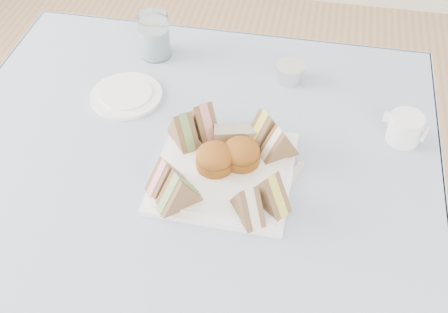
% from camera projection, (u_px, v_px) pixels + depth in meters
% --- Properties ---
extents(table, '(0.90, 0.90, 0.74)m').
position_uv_depth(table, '(189.00, 277.00, 1.37)').
color(table, brown).
rests_on(table, floor).
extents(tablecloth, '(1.02, 1.02, 0.01)m').
position_uv_depth(tablecloth, '(180.00, 175.00, 1.11)').
color(tablecloth, '#A5ADC5').
rests_on(tablecloth, table).
extents(serving_plate, '(0.27, 0.27, 0.01)m').
position_uv_depth(serving_plate, '(224.00, 172.00, 1.10)').
color(serving_plate, white).
rests_on(serving_plate, tablecloth).
extents(sandwich_fl_a, '(0.08, 0.08, 0.07)m').
position_uv_depth(sandwich_fl_a, '(166.00, 174.00, 1.04)').
color(sandwich_fl_a, brown).
rests_on(sandwich_fl_a, serving_plate).
extents(sandwich_fl_b, '(0.09, 0.09, 0.08)m').
position_uv_depth(sandwich_fl_b, '(178.00, 189.00, 1.01)').
color(sandwich_fl_b, brown).
rests_on(sandwich_fl_b, serving_plate).
extents(sandwich_fr_a, '(0.09, 0.08, 0.08)m').
position_uv_depth(sandwich_fr_a, '(270.00, 189.00, 1.01)').
color(sandwich_fr_a, brown).
rests_on(sandwich_fr_a, serving_plate).
extents(sandwich_fr_b, '(0.08, 0.09, 0.07)m').
position_uv_depth(sandwich_fr_b, '(248.00, 201.00, 0.99)').
color(sandwich_fr_b, brown).
rests_on(sandwich_fr_b, serving_plate).
extents(sandwich_bl_a, '(0.08, 0.09, 0.07)m').
position_uv_depth(sandwich_bl_a, '(183.00, 127.00, 1.13)').
color(sandwich_bl_a, brown).
rests_on(sandwich_bl_a, serving_plate).
extents(sandwich_bl_b, '(0.09, 0.09, 0.08)m').
position_uv_depth(sandwich_bl_b, '(203.00, 118.00, 1.14)').
color(sandwich_bl_b, brown).
rests_on(sandwich_bl_b, serving_plate).
extents(sandwich_br_a, '(0.09, 0.08, 0.07)m').
position_uv_depth(sandwich_br_a, '(279.00, 142.00, 1.10)').
color(sandwich_br_a, brown).
rests_on(sandwich_br_a, serving_plate).
extents(sandwich_br_b, '(0.09, 0.09, 0.08)m').
position_uv_depth(sandwich_br_b, '(265.00, 127.00, 1.12)').
color(sandwich_br_b, brown).
rests_on(sandwich_br_b, serving_plate).
extents(scone_left, '(0.08, 0.08, 0.05)m').
position_uv_depth(scone_left, '(215.00, 158.00, 1.08)').
color(scone_left, '#A25C1B').
rests_on(scone_left, serving_plate).
extents(scone_right, '(0.10, 0.10, 0.05)m').
position_uv_depth(scone_right, '(241.00, 153.00, 1.09)').
color(scone_right, '#A25C1B').
rests_on(scone_right, serving_plate).
extents(pastry_slice, '(0.09, 0.05, 0.04)m').
position_uv_depth(pastry_slice, '(234.00, 135.00, 1.14)').
color(pastry_slice, tan).
rests_on(pastry_slice, serving_plate).
extents(side_plate, '(0.17, 0.17, 0.01)m').
position_uv_depth(side_plate, '(126.00, 95.00, 1.27)').
color(side_plate, white).
rests_on(side_plate, tablecloth).
extents(water_glass, '(0.09, 0.09, 0.11)m').
position_uv_depth(water_glass, '(154.00, 36.00, 1.34)').
color(water_glass, white).
rests_on(water_glass, tablecloth).
extents(tea_strainer, '(0.08, 0.08, 0.04)m').
position_uv_depth(tea_strainer, '(290.00, 74.00, 1.30)').
color(tea_strainer, silver).
rests_on(tea_strainer, tablecloth).
extents(knife, '(0.06, 0.18, 0.00)m').
position_uv_depth(knife, '(285.00, 193.00, 1.07)').
color(knife, silver).
rests_on(knife, tablecloth).
extents(fork, '(0.04, 0.18, 0.00)m').
position_uv_depth(fork, '(261.00, 185.00, 1.08)').
color(fork, silver).
rests_on(fork, tablecloth).
extents(creamer_jug, '(0.09, 0.09, 0.06)m').
position_uv_depth(creamer_jug, '(405.00, 128.00, 1.15)').
color(creamer_jug, white).
rests_on(creamer_jug, tablecloth).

